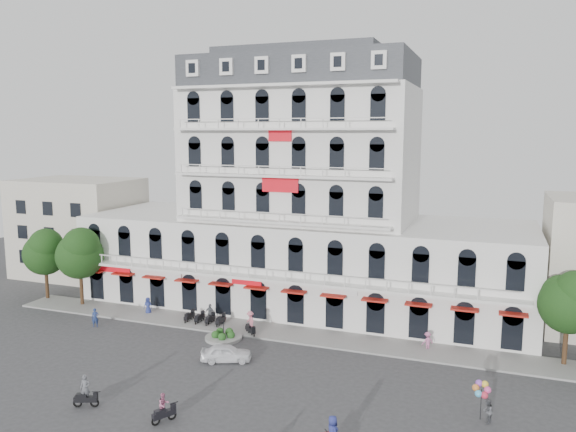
{
  "coord_description": "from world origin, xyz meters",
  "views": [
    {
      "loc": [
        18.31,
        -35.59,
        17.67
      ],
      "look_at": [
        1.47,
        10.0,
        10.44
      ],
      "focal_mm": 35.0,
      "sensor_mm": 36.0,
      "label": 1
    }
  ],
  "objects_px": {
    "rider_center": "(250,323)",
    "parked_car": "(226,353)",
    "rider_southwest": "(164,408)",
    "rider_west": "(85,392)",
    "balloon_vendor": "(485,402)"
  },
  "relations": [
    {
      "from": "parked_car",
      "to": "rider_southwest",
      "type": "distance_m",
      "value": 9.76
    },
    {
      "from": "rider_west",
      "to": "rider_southwest",
      "type": "bearing_deg",
      "value": -20.51
    },
    {
      "from": "rider_southwest",
      "to": "rider_center",
      "type": "distance_m",
      "value": 15.55
    },
    {
      "from": "rider_west",
      "to": "rider_center",
      "type": "height_order",
      "value": "rider_center"
    },
    {
      "from": "rider_southwest",
      "to": "rider_center",
      "type": "xyz_separation_m",
      "value": [
        -1.12,
        15.5,
        0.24
      ]
    },
    {
      "from": "rider_southwest",
      "to": "rider_center",
      "type": "height_order",
      "value": "rider_center"
    },
    {
      "from": "parked_car",
      "to": "rider_center",
      "type": "bearing_deg",
      "value": -16.63
    },
    {
      "from": "rider_center",
      "to": "balloon_vendor",
      "type": "bearing_deg",
      "value": 18.08
    },
    {
      "from": "parked_car",
      "to": "balloon_vendor",
      "type": "bearing_deg",
      "value": -120.06
    },
    {
      "from": "parked_car",
      "to": "rider_center",
      "type": "height_order",
      "value": "rider_center"
    },
    {
      "from": "parked_car",
      "to": "rider_southwest",
      "type": "relative_size",
      "value": 2.05
    },
    {
      "from": "rider_center",
      "to": "parked_car",
      "type": "bearing_deg",
      "value": -43.24
    },
    {
      "from": "parked_car",
      "to": "balloon_vendor",
      "type": "distance_m",
      "value": 19.3
    },
    {
      "from": "rider_southwest",
      "to": "balloon_vendor",
      "type": "relative_size",
      "value": 0.79
    },
    {
      "from": "rider_southwest",
      "to": "rider_center",
      "type": "relative_size",
      "value": 0.86
    }
  ]
}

